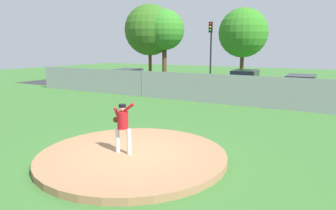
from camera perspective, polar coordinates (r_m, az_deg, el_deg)
The scene contains 14 objects.
ground_plane at distance 14.48m, azimuth 7.41°, elevation -2.61°, with size 80.00×80.00×0.00m, color #386B2D.
asphalt_strip at distance 22.46m, azimuth 15.56°, elevation 1.84°, with size 44.00×7.00×0.01m, color #2B2B2D.
pitchers_mound at distance 9.37m, azimuth -6.65°, elevation -9.45°, with size 5.67×5.67×0.20m, color #99704C.
pitcher_youth at distance 9.07m, azimuth -8.56°, elevation -3.40°, with size 0.82×0.32×1.58m.
baseball at distance 10.13m, azimuth -11.04°, elevation -7.21°, with size 0.07×0.07×0.07m, color white.
chainlink_fence at distance 18.03m, azimuth 12.25°, elevation 2.75°, with size 32.20×0.07×1.88m.
parked_car_red at distance 26.58m, azimuth -7.54°, elevation 5.07°, with size 2.17×4.34×1.53m.
parked_car_slate at distance 21.58m, azimuth 23.64°, elevation 3.03°, with size 1.98×4.76×1.58m.
parked_car_teal at distance 22.79m, azimuth 14.27°, elevation 4.13°, with size 2.11×4.69×1.73m.
traffic_cone_orange at distance 25.81m, azimuth 8.59°, elevation 3.80°, with size 0.40×0.40×0.55m.
traffic_light_near at distance 27.41m, azimuth 8.04°, elevation 11.50°, with size 0.28×0.46×5.53m.
tree_slender_far at distance 35.43m, azimuth -3.45°, elevation 13.90°, with size 5.72×5.72×8.16m.
tree_bushy_near at distance 34.58m, azimuth -0.69°, elevation 13.93°, with size 4.47×4.47×7.52m.
tree_tall_centre at distance 32.32m, azimuth 13.97°, elevation 13.04°, with size 4.95×4.95×7.28m.
Camera 1 is at (5.20, -7.09, 3.32)m, focal length 32.36 mm.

